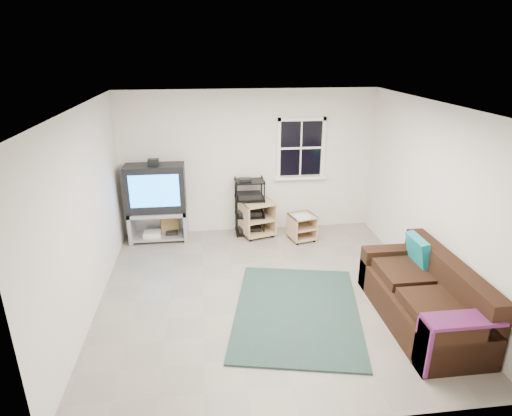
{
  "coord_description": "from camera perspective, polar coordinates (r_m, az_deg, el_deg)",
  "views": [
    {
      "loc": [
        -0.78,
        -5.19,
        3.28
      ],
      "look_at": [
        -0.1,
        0.4,
        1.14
      ],
      "focal_mm": 30.0,
      "sensor_mm": 36.0,
      "label": 1
    }
  ],
  "objects": [
    {
      "name": "room",
      "position": [
        7.87,
        5.99,
        7.43
      ],
      "size": [
        4.6,
        4.62,
        4.6
      ],
      "color": "gray",
      "rests_on": "ground"
    },
    {
      "name": "tv_unit",
      "position": [
        7.68,
        -13.14,
        1.52
      ],
      "size": [
        1.01,
        0.51,
        1.49
      ],
      "color": "#A09FA7",
      "rests_on": "ground"
    },
    {
      "name": "av_rack",
      "position": [
        7.84,
        -0.85,
        -0.27
      ],
      "size": [
        0.53,
        0.39,
        1.06
      ],
      "color": "black",
      "rests_on": "ground"
    },
    {
      "name": "side_table_left",
      "position": [
        7.86,
        0.0,
        -1.11
      ],
      "size": [
        0.68,
        0.68,
        0.65
      ],
      "rotation": [
        0.0,
        0.0,
        0.28
      ],
      "color": "tan",
      "rests_on": "ground"
    },
    {
      "name": "side_table_right",
      "position": [
        7.71,
        6.06,
        -2.29
      ],
      "size": [
        0.51,
        0.51,
        0.49
      ],
      "rotation": [
        0.0,
        0.0,
        0.24
      ],
      "color": "tan",
      "rests_on": "ground"
    },
    {
      "name": "sofa",
      "position": [
        5.85,
        21.54,
        -11.19
      ],
      "size": [
        0.89,
        2.0,
        0.92
      ],
      "color": "black",
      "rests_on": "ground"
    },
    {
      "name": "shag_rug",
      "position": [
        5.82,
        5.48,
        -13.5
      ],
      "size": [
        2.02,
        2.49,
        0.03
      ],
      "primitive_type": "cube",
      "rotation": [
        0.0,
        0.0,
        -0.21
      ],
      "color": "#301F15",
      "rests_on": "ground"
    },
    {
      "name": "paper_bag",
      "position": [
        7.98,
        -11.45,
        -2.18
      ],
      "size": [
        0.34,
        0.25,
        0.44
      ],
      "primitive_type": "cube",
      "rotation": [
        0.0,
        0.0,
        0.17
      ],
      "color": "#9A7145",
      "rests_on": "ground"
    }
  ]
}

